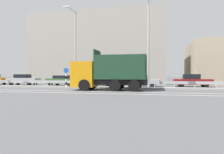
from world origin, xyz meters
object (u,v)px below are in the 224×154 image
(street_lamp_1, at_px, (75,45))
(street_lamp_2, at_px, (148,40))
(median_road_sign, at_px, (66,77))
(parked_car_3, at_px, (99,80))
(parked_car_5, at_px, (192,81))
(parked_car_2, at_px, (62,80))
(parked_car_4, at_px, (143,81))
(parked_car_1, at_px, (23,80))
(dump_truck, at_px, (100,76))

(street_lamp_1, xyz_separation_m, street_lamp_2, (8.05, 0.22, 0.29))
(median_road_sign, relative_size, parked_car_3, 0.54)
(street_lamp_2, bearing_deg, parked_car_3, 145.88)
(parked_car_3, bearing_deg, median_road_sign, 146.32)
(street_lamp_2, bearing_deg, parked_car_5, 44.77)
(parked_car_2, bearing_deg, street_lamp_2, 71.99)
(parked_car_4, xyz_separation_m, parked_car_5, (5.90, 0.11, 0.05))
(parked_car_3, bearing_deg, parked_car_2, 87.38)
(median_road_sign, xyz_separation_m, parked_car_2, (-2.64, 4.39, -0.49))
(street_lamp_1, height_order, parked_car_2, street_lamp_1)
(street_lamp_2, relative_size, parked_car_2, 2.22)
(parked_car_1, bearing_deg, parked_car_5, 88.54)
(street_lamp_2, bearing_deg, parked_car_1, 165.24)
(parked_car_4, relative_size, parked_car_5, 0.90)
(parked_car_2, bearing_deg, parked_car_3, 92.39)
(parked_car_4, bearing_deg, street_lamp_1, -52.74)
(street_lamp_1, distance_m, parked_car_5, 14.53)
(dump_truck, xyz_separation_m, parked_car_1, (-13.61, 7.57, -0.61))
(median_road_sign, height_order, parked_car_5, median_road_sign)
(parked_car_5, bearing_deg, street_lamp_1, -69.85)
(median_road_sign, height_order, parked_car_1, median_road_sign)
(street_lamp_1, relative_size, street_lamp_2, 0.94)
(parked_car_1, bearing_deg, street_lamp_2, 73.42)
(median_road_sign, relative_size, parked_car_4, 0.57)
(street_lamp_1, xyz_separation_m, parked_car_3, (1.48, 4.68, -4.08))
(median_road_sign, relative_size, street_lamp_2, 0.25)
(street_lamp_2, bearing_deg, dump_truck, -147.28)
(parked_car_1, bearing_deg, median_road_sign, 60.21)
(parked_car_3, bearing_deg, street_lamp_1, 160.08)
(parked_car_4, bearing_deg, dump_truck, -22.25)
(dump_truck, bearing_deg, parked_car_3, 14.44)
(median_road_sign, distance_m, street_lamp_2, 10.02)
(street_lamp_2, xyz_separation_m, parked_car_2, (-11.87, 4.48, -4.38))
(dump_truck, xyz_separation_m, parked_car_5, (9.33, 7.72, -0.62))
(parked_car_1, bearing_deg, parked_car_2, 85.68)
(street_lamp_2, xyz_separation_m, parked_car_5, (4.93, 4.89, -4.34))
(dump_truck, bearing_deg, parked_car_1, 58.76)
(dump_truck, relative_size, parked_car_1, 1.56)
(parked_car_1, relative_size, parked_car_4, 1.14)
(street_lamp_1, distance_m, parked_car_4, 9.59)
(dump_truck, bearing_deg, parked_car_4, -26.44)
(street_lamp_1, bearing_deg, parked_car_2, 129.07)
(street_lamp_1, bearing_deg, street_lamp_2, 1.60)
(dump_truck, height_order, street_lamp_2, street_lamp_2)
(median_road_sign, bearing_deg, parked_car_3, 58.67)
(parked_car_1, height_order, parked_car_3, parked_car_1)
(street_lamp_1, height_order, parked_car_3, street_lamp_1)
(street_lamp_1, xyz_separation_m, parked_car_1, (-9.96, 4.97, -4.04))
(parked_car_4, height_order, parked_car_5, parked_car_5)
(street_lamp_2, height_order, parked_car_1, street_lamp_2)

